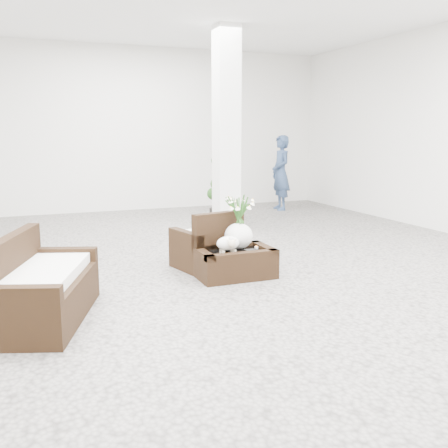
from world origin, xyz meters
name	(u,v)px	position (x,y,z in m)	size (l,w,h in m)	color
ground	(221,272)	(0.00, 0.00, 0.00)	(11.00, 11.00, 0.00)	gray
column	(226,129)	(1.20, 2.80, 1.75)	(0.40, 0.40, 3.50)	white
coffee_table	(234,264)	(0.07, -0.24, 0.16)	(0.90, 0.60, 0.31)	black
sheep_figurine	(228,245)	(-0.05, -0.34, 0.42)	(0.28, 0.23, 0.21)	white
planter_narcissus	(239,216)	(0.17, -0.14, 0.71)	(0.44, 0.44, 0.80)	white
tealight	(256,247)	(0.37, -0.22, 0.33)	(0.04, 0.04, 0.03)	white
armchair	(206,239)	(-0.10, 0.28, 0.37)	(0.70, 0.67, 0.75)	black
loveseat	(43,279)	(-2.10, -0.92, 0.39)	(1.46, 0.70, 0.78)	black
topiary	(218,184)	(1.35, 3.60, 0.71)	(0.38, 0.38, 1.42)	#1C3E14
shopper	(281,173)	(3.10, 4.32, 0.81)	(0.59, 0.39, 1.63)	navy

